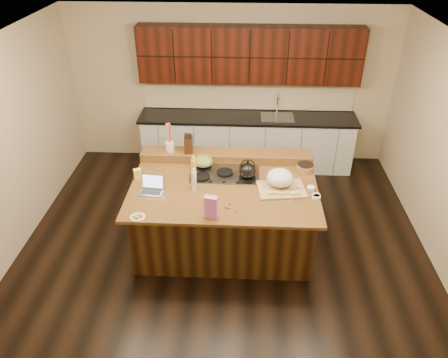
{
  "coord_description": "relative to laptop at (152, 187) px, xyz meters",
  "views": [
    {
      "loc": [
        0.23,
        -4.69,
        3.97
      ],
      "look_at": [
        0.0,
        0.05,
        1.0
      ],
      "focal_mm": 35.0,
      "sensor_mm": 36.0,
      "label": 1
    }
  ],
  "objects": [
    {
      "name": "gumdrop_5",
      "position": [
        0.75,
        -0.38,
        -0.04
      ],
      "size": [
        0.02,
        0.02,
        0.02
      ],
      "primitive_type": "ellipsoid",
      "color": "#198C26",
      "rests_on": "island"
    },
    {
      "name": "kettle",
      "position": [
        1.2,
        0.32,
        0.09
      ],
      "size": [
        0.28,
        0.28,
        0.2
      ],
      "primitive_type": "ellipsoid",
      "rotation": [
        0.0,
        0.0,
        -0.36
      ],
      "color": "black",
      "rests_on": "cooktop"
    },
    {
      "name": "package_box",
      "position": [
        -0.24,
        0.29,
        0.01
      ],
      "size": [
        0.12,
        0.1,
        0.14
      ],
      "primitive_type": "cube",
      "rotation": [
        0.0,
        0.0,
        0.39
      ],
      "color": "#F0EB55",
      "rests_on": "island"
    },
    {
      "name": "green_bowl",
      "position": [
        0.6,
        0.58,
        0.06
      ],
      "size": [
        0.35,
        0.35,
        0.15
      ],
      "primitive_type": "ellipsoid",
      "rotation": [
        0.0,
        0.0,
        0.39
      ],
      "color": "olive",
      "rests_on": "cooktop"
    },
    {
      "name": "ramekin_c",
      "position": [
        2.0,
        0.12,
        -0.03
      ],
      "size": [
        0.12,
        0.12,
        0.04
      ],
      "primitive_type": "cylinder",
      "rotation": [
        0.0,
        0.0,
        -0.25
      ],
      "color": "white",
      "rests_on": "island"
    },
    {
      "name": "knife_block",
      "position": [
        0.37,
        0.85,
        0.18
      ],
      "size": [
        0.13,
        0.19,
        0.22
      ],
      "primitive_type": "cube",
      "rotation": [
        0.0,
        0.0,
        0.08
      ],
      "color": "black",
      "rests_on": "back_ledge"
    },
    {
      "name": "ramekin_b",
      "position": [
        2.05,
        -0.05,
        -0.03
      ],
      "size": [
        0.13,
        0.13,
        0.04
      ],
      "primitive_type": "cylinder",
      "rotation": [
        0.0,
        0.0,
        0.43
      ],
      "color": "white",
      "rests_on": "island"
    },
    {
      "name": "gumdrop_0",
      "position": [
        0.99,
        -0.25,
        -0.04
      ],
      "size": [
        0.02,
        0.02,
        0.02
      ],
      "primitive_type": "ellipsoid",
      "color": "red",
      "rests_on": "island"
    },
    {
      "name": "island",
      "position": [
        0.9,
        0.15,
        -0.51
      ],
      "size": [
        2.4,
        1.6,
        0.92
      ],
      "color": "black",
      "rests_on": "ground"
    },
    {
      "name": "back_counter",
      "position": [
        1.2,
        2.37,
        0.01
      ],
      "size": [
        3.7,
        0.66,
        2.4
      ],
      "color": "silver",
      "rests_on": "ground"
    },
    {
      "name": "room",
      "position": [
        0.9,
        0.15,
        0.38
      ],
      "size": [
        5.52,
        5.02,
        2.72
      ],
      "color": "black",
      "rests_on": "ground"
    },
    {
      "name": "gumdrop_3",
      "position": [
        0.7,
        -0.3,
        -0.04
      ],
      "size": [
        0.02,
        0.02,
        0.02
      ],
      "primitive_type": "ellipsoid",
      "color": "#198C26",
      "rests_on": "island"
    },
    {
      "name": "gumdrop_4",
      "position": [
        0.69,
        -0.28,
        -0.04
      ],
      "size": [
        0.02,
        0.02,
        0.02
      ],
      "primitive_type": "ellipsoid",
      "color": "red",
      "rests_on": "island"
    },
    {
      "name": "wooden_tray",
      "position": [
        1.61,
        0.16,
        0.05
      ],
      "size": [
        0.64,
        0.51,
        0.24
      ],
      "rotation": [
        0.0,
        0.0,
        0.14
      ],
      "color": "tan",
      "rests_on": "island"
    },
    {
      "name": "oil_bottle",
      "position": [
        0.49,
        0.34,
        0.08
      ],
      "size": [
        0.08,
        0.08,
        0.27
      ],
      "primitive_type": "cylinder",
      "rotation": [
        0.0,
        0.0,
        0.09
      ],
      "color": "#F4A62B",
      "rests_on": "island"
    },
    {
      "name": "ramekin_a",
      "position": [
        2.05,
        -0.08,
        -0.03
      ],
      "size": [
        0.12,
        0.12,
        0.04
      ],
      "primitive_type": "cylinder",
      "rotation": [
        0.0,
        0.0,
        -0.17
      ],
      "color": "white",
      "rests_on": "island"
    },
    {
      "name": "utensil_crock",
      "position": [
        0.11,
        0.85,
        0.14
      ],
      "size": [
        0.15,
        0.15,
        0.14
      ],
      "primitive_type": "cylinder",
      "rotation": [
        0.0,
        0.0,
        -0.27
      ],
      "color": "white",
      "rests_on": "back_ledge"
    },
    {
      "name": "cooktop",
      "position": [
        0.9,
        0.45,
        -0.04
      ],
      "size": [
        0.92,
        0.52,
        0.05
      ],
      "color": "gray",
      "rests_on": "island"
    },
    {
      "name": "candy_plate",
      "position": [
        -0.06,
        -0.56,
        -0.05
      ],
      "size": [
        0.23,
        0.23,
        0.01
      ],
      "primitive_type": "cylinder",
      "rotation": [
        0.0,
        0.0,
        -0.33
      ],
      "color": "white",
      "rests_on": "island"
    },
    {
      "name": "laptop",
      "position": [
        0.0,
        0.0,
        0.0
      ],
      "size": [
        0.31,
        0.26,
        0.2
      ],
      "rotation": [
        0.0,
        0.0,
        -0.11
      ],
      "color": "#B7B7BC",
      "rests_on": "island"
    },
    {
      "name": "gumdrop_1",
      "position": [
        1.08,
        -0.4,
        -0.04
      ],
      "size": [
        0.02,
        0.02,
        0.02
      ],
      "primitive_type": "ellipsoid",
      "color": "#198C26",
      "rests_on": "island"
    },
    {
      "name": "strainer_bowl",
      "position": [
        1.98,
        0.58,
        -0.01
      ],
      "size": [
        0.31,
        0.31,
        0.09
      ],
      "primitive_type": "cylinder",
      "rotation": [
        0.0,
        0.0,
        0.36
      ],
      "color": "#996B3F",
      "rests_on": "island"
    },
    {
      "name": "gumdrop_6",
      "position": [
        0.94,
        -0.33,
        -0.04
      ],
      "size": [
        0.02,
        0.02,
        0.02
      ],
      "primitive_type": "ellipsoid",
      "color": "red",
      "rests_on": "island"
    },
    {
      "name": "gumdrop_2",
      "position": [
        0.97,
        -0.33,
        -0.04
      ],
      "size": [
        0.02,
        0.02,
        0.02
      ],
      "primitive_type": "ellipsoid",
      "color": "red",
      "rests_on": "island"
    },
    {
      "name": "gumdrop_8",
      "position": [
        0.99,
        -0.34,
        -0.04
      ],
      "size": [
        0.02,
        0.02,
        0.02
      ],
      "primitive_type": "ellipsoid",
      "color": "red",
      "rests_on": "island"
    },
    {
      "name": "kitchen_timer",
      "position": [
        1.79,
        -0.19,
        -0.02
      ],
      "size": [
        0.11,
        0.11,
        0.07
      ],
      "primitive_type": "cone",
      "rotation": [
        0.0,
        0.0,
        -0.4
      ],
      "color": "silver",
      "rests_on": "island"
    },
    {
      "name": "pink_bag",
      "position": [
        0.79,
        -0.51,
        0.09
      ],
      "size": [
        0.16,
        0.11,
        0.28
      ],
      "primitive_type": "cube",
      "rotation": [
        0.0,
        0.0,
        -0.2
      ],
      "color": "pink",
      "rests_on": "island"
    },
    {
      "name": "gumdrop_7",
      "position": [
        0.86,
        -0.43,
        -0.04
      ],
      "size": [
        0.02,
        0.02,
        0.02
      ],
      "primitive_type": "ellipsoid",
      "color": "#198C26",
      "rests_on": "island"
    },
    {
      "name": "vinegar_bottle",
      "position": [
        0.53,
        0.07,
        0.07
      ],
      "size": [
        0.08,
        0.08,
        0.25
      ],
      "primitive_type": "cylinder",
      "rotation": [
        0.0,
        0.0,
        -0.33
      ],
      "color": "silver",
      "rests_on": "island"
    },
    {
      "name": "back_ledge",
      "position": [
        0.9,
        0.85,
        0.01
      ],
      "size": [
        2.4,
        0.3,
        0.12
      ],
      "primitive_type": "cube",
      "color": "black",
      "rests_on": "island"
    }
  ]
}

